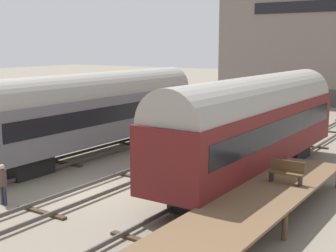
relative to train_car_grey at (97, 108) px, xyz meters
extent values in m
plane|color=slate|center=(4.96, -5.79, -2.83)|extent=(200.00, 200.00, 0.00)
cube|color=#4C4742|center=(-0.72, -5.79, -2.65)|extent=(0.08, 60.00, 0.16)
cube|color=#4C4742|center=(0.72, -5.79, -2.65)|extent=(0.08, 60.00, 0.16)
cube|color=#3D2D1E|center=(0.00, -2.79, -2.78)|extent=(2.60, 0.24, 0.10)
cube|color=#3D2D1E|center=(0.00, 3.21, -2.78)|extent=(2.60, 0.24, 0.10)
cube|color=#3D2D1E|center=(0.00, 9.21, -2.78)|extent=(2.60, 0.24, 0.10)
cube|color=#3D2D1E|center=(0.00, 15.21, -2.78)|extent=(2.60, 0.24, 0.10)
cube|color=#3D2D1E|center=(0.00, 21.21, -2.78)|extent=(2.60, 0.24, 0.10)
cube|color=#4C4742|center=(4.24, -5.79, -2.65)|extent=(0.08, 60.00, 0.16)
cube|color=#4C4742|center=(5.68, -5.79, -2.65)|extent=(0.08, 60.00, 0.16)
cube|color=#3D2D1E|center=(4.96, -8.79, -2.78)|extent=(2.60, 0.24, 0.10)
cube|color=#3D2D1E|center=(4.96, -2.79, -2.78)|extent=(2.60, 0.24, 0.10)
cube|color=#3D2D1E|center=(4.96, 3.21, -2.78)|extent=(2.60, 0.24, 0.10)
cube|color=#3D2D1E|center=(4.96, 9.21, -2.78)|extent=(2.60, 0.24, 0.10)
cube|color=#3D2D1E|center=(4.96, 15.21, -2.78)|extent=(2.60, 0.24, 0.10)
cube|color=#3D2D1E|center=(4.96, 21.21, -2.78)|extent=(2.60, 0.24, 0.10)
cube|color=#4C4742|center=(9.20, -5.79, -2.65)|extent=(0.08, 60.00, 0.16)
cube|color=#4C4742|center=(10.64, -5.79, -2.65)|extent=(0.08, 60.00, 0.16)
cube|color=#3D2D1E|center=(9.92, -8.79, -2.78)|extent=(2.60, 0.24, 0.10)
cube|color=#3D2D1E|center=(9.92, -2.79, -2.78)|extent=(2.60, 0.24, 0.10)
cube|color=#3D2D1E|center=(9.92, 3.21, -2.78)|extent=(2.60, 0.24, 0.10)
cube|color=#3D2D1E|center=(9.92, 9.21, -2.78)|extent=(2.60, 0.24, 0.10)
cube|color=#3D2D1E|center=(9.92, 15.21, -2.78)|extent=(2.60, 0.24, 0.10)
cube|color=black|center=(0.00, 5.49, -2.33)|extent=(1.80, 2.40, 1.00)
cube|color=black|center=(0.00, -5.49, -2.33)|extent=(1.80, 2.40, 1.00)
cube|color=slate|center=(0.00, 0.00, -0.52)|extent=(2.81, 16.90, 2.62)
cube|color=black|center=(0.00, 0.00, -0.21)|extent=(2.85, 15.55, 0.94)
cylinder|color=gray|center=(0.00, 0.00, 0.79)|extent=(2.67, 16.56, 2.67)
cube|color=black|center=(9.92, 5.55, -2.33)|extent=(1.80, 2.40, 1.00)
cube|color=black|center=(9.92, -4.76, -2.33)|extent=(1.80, 2.40, 1.00)
cube|color=#5B1919|center=(9.92, 0.39, -0.48)|extent=(2.94, 15.86, 2.70)
cube|color=black|center=(9.92, 0.39, -0.16)|extent=(2.98, 14.59, 0.97)
cylinder|color=gray|center=(9.92, 0.39, 0.87)|extent=(2.79, 15.54, 2.79)
cube|color=brown|center=(12.61, -5.93, -1.78)|extent=(2.74, 14.41, 0.10)
cylinder|color=brown|center=(11.39, 1.13, -2.33)|extent=(0.20, 0.20, 1.00)
cylinder|color=brown|center=(11.39, -5.93, -2.33)|extent=(0.20, 0.20, 1.00)
cylinder|color=brown|center=(13.83, -5.93, -2.33)|extent=(0.20, 0.20, 1.00)
cube|color=brown|center=(12.79, -3.05, -1.30)|extent=(1.40, 0.40, 0.06)
cube|color=brown|center=(12.79, -2.88, -1.05)|extent=(1.40, 0.06, 0.45)
cube|color=black|center=(12.19, -3.05, -1.53)|extent=(0.06, 0.40, 0.40)
cube|color=black|center=(13.38, -3.05, -1.53)|extent=(0.06, 0.40, 0.40)
cylinder|color=#282833|center=(2.81, -8.99, -2.42)|extent=(0.12, 0.12, 0.83)
cylinder|color=#282833|center=(3.01, -8.99, -2.42)|extent=(0.12, 0.12, 0.83)
cylinder|color=#4C382D|center=(2.91, -8.99, -1.66)|extent=(0.32, 0.32, 0.69)
sphere|color=tan|center=(2.91, -8.99, -1.20)|extent=(0.22, 0.22, 0.22)
camera|label=1|loc=(18.90, -20.64, 3.74)|focal=50.00mm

